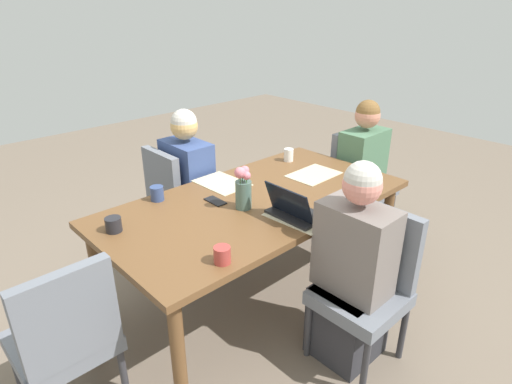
% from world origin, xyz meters
% --- Properties ---
extents(ground_plane, '(10.00, 10.00, 0.00)m').
position_xyz_m(ground_plane, '(0.00, 0.00, 0.00)').
color(ground_plane, '#756656').
extents(dining_table, '(1.97, 1.02, 0.75)m').
position_xyz_m(dining_table, '(0.00, 0.00, 0.68)').
color(dining_table, brown).
rests_on(dining_table, ground_plane).
extents(chair_head_left_left_near, '(0.44, 0.44, 0.90)m').
position_xyz_m(chair_head_left_left_near, '(-1.31, -0.11, 0.50)').
color(chair_head_left_left_near, slate).
rests_on(chair_head_left_left_near, ground_plane).
extents(person_head_left_left_near, '(0.40, 0.36, 1.19)m').
position_xyz_m(person_head_left_left_near, '(-1.25, -0.04, 0.53)').
color(person_head_left_left_near, '#2D2D33').
rests_on(person_head_left_left_near, ground_plane).
extents(chair_far_left_mid, '(0.44, 0.44, 0.90)m').
position_xyz_m(chair_far_left_mid, '(-0.11, 0.79, 0.50)').
color(chair_far_left_mid, slate).
rests_on(chair_far_left_mid, ground_plane).
extents(person_far_left_mid, '(0.36, 0.40, 1.19)m').
position_xyz_m(person_far_left_mid, '(-0.03, 0.73, 0.53)').
color(person_far_left_mid, '#2D2D33').
rests_on(person_far_left_mid, ground_plane).
extents(chair_near_left_far, '(0.44, 0.44, 0.90)m').
position_xyz_m(chair_near_left_far, '(0.06, -0.84, 0.50)').
color(chair_near_left_far, slate).
rests_on(chair_near_left_far, ground_plane).
extents(person_near_left_far, '(0.36, 0.40, 1.19)m').
position_xyz_m(person_near_left_far, '(-0.01, -0.78, 0.53)').
color(person_near_left_far, '#2D2D33').
rests_on(person_near_left_far, ground_plane).
extents(chair_head_right_right_near, '(0.44, 0.44, 0.90)m').
position_xyz_m(chair_head_right_right_near, '(1.27, 0.08, 0.50)').
color(chair_head_right_right_near, slate).
rests_on(chair_head_right_right_near, ground_plane).
extents(flower_vase, '(0.11, 0.10, 0.27)m').
position_xyz_m(flower_vase, '(0.14, 0.04, 0.89)').
color(flower_vase, '#4C6B60').
rests_on(flower_vase, dining_table).
extents(placemat_head_left_left_near, '(0.37, 0.27, 0.00)m').
position_xyz_m(placemat_head_left_left_near, '(-0.59, -0.02, 0.76)').
color(placemat_head_left_left_near, beige).
rests_on(placemat_head_left_left_near, dining_table).
extents(placemat_far_left_mid, '(0.29, 0.38, 0.00)m').
position_xyz_m(placemat_far_left_mid, '(-0.02, 0.35, 0.76)').
color(placemat_far_left_mid, beige).
rests_on(placemat_far_left_mid, dining_table).
extents(placemat_near_left_far, '(0.27, 0.37, 0.00)m').
position_xyz_m(placemat_near_left_far, '(-0.01, -0.35, 0.76)').
color(placemat_near_left_far, beige).
rests_on(placemat_near_left_far, dining_table).
extents(laptop_far_left_mid, '(0.22, 0.32, 0.20)m').
position_xyz_m(laptop_far_left_mid, '(0.01, 0.33, 0.80)').
color(laptop_far_left_mid, black).
rests_on(laptop_far_left_mid, dining_table).
extents(coffee_mug_near_left, '(0.08, 0.08, 0.09)m').
position_xyz_m(coffee_mug_near_left, '(0.46, -0.42, 0.80)').
color(coffee_mug_near_left, '#33477A').
rests_on(coffee_mug_near_left, dining_table).
extents(coffee_mug_near_right, '(0.08, 0.08, 0.08)m').
position_xyz_m(coffee_mug_near_right, '(0.61, 0.41, 0.80)').
color(coffee_mug_near_right, '#AD3D38').
rests_on(coffee_mug_near_right, dining_table).
extents(coffee_mug_centre_left, '(0.09, 0.09, 0.08)m').
position_xyz_m(coffee_mug_centre_left, '(0.84, -0.23, 0.79)').
color(coffee_mug_centre_left, '#232328').
rests_on(coffee_mug_centre_left, dining_table).
extents(coffee_mug_centre_right, '(0.07, 0.07, 0.10)m').
position_xyz_m(coffee_mug_centre_right, '(-0.67, -0.34, 0.80)').
color(coffee_mug_centre_right, white).
rests_on(coffee_mug_centre_right, dining_table).
extents(phone_black, '(0.07, 0.15, 0.01)m').
position_xyz_m(phone_black, '(0.21, -0.15, 0.76)').
color(phone_black, black).
rests_on(phone_black, dining_table).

